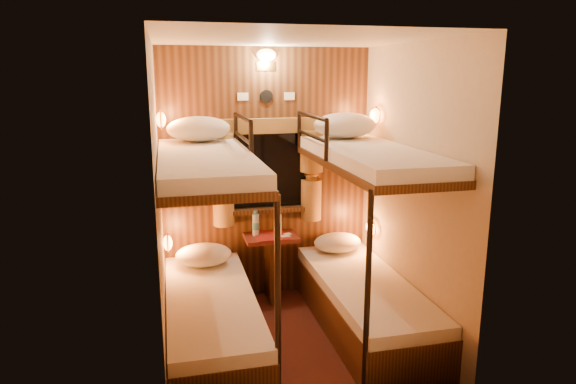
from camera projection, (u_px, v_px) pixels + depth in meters
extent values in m
plane|color=#3C1910|center=(292.00, 341.00, 4.23)|extent=(2.10, 2.10, 0.00)
plane|color=silver|center=(293.00, 39.00, 3.69)|extent=(2.10, 2.10, 0.00)
plane|color=#C6B293|center=(266.00, 175.00, 4.96)|extent=(2.40, 0.00, 2.40)
plane|color=#C6B293|center=(336.00, 242.00, 2.96)|extent=(2.40, 0.00, 2.40)
plane|color=#C6B293|center=(159.00, 208.00, 3.73)|extent=(0.00, 2.40, 2.40)
plane|color=#C6B293|center=(411.00, 193.00, 4.19)|extent=(0.00, 2.40, 2.40)
cube|color=#321C0E|center=(267.00, 175.00, 4.94)|extent=(2.00, 0.03, 2.40)
cube|color=#321C0E|center=(212.00, 327.00, 4.11)|extent=(0.70, 1.90, 0.35)
cube|color=white|center=(211.00, 301.00, 4.06)|extent=(0.68, 1.88, 0.10)
cube|color=#321C0E|center=(206.00, 170.00, 3.82)|extent=(0.70, 1.90, 0.06)
cube|color=white|center=(205.00, 160.00, 3.81)|extent=(0.68, 1.88, 0.10)
cylinder|color=black|center=(278.00, 307.00, 3.21)|extent=(0.04, 0.04, 1.45)
cylinder|color=black|center=(236.00, 131.00, 4.69)|extent=(0.04, 0.04, 0.32)
cylinder|color=black|center=(251.00, 143.00, 3.89)|extent=(0.04, 0.04, 0.32)
cylinder|color=black|center=(242.00, 117.00, 4.26)|extent=(0.04, 0.85, 0.04)
cylinder|color=black|center=(243.00, 138.00, 4.29)|extent=(0.03, 0.85, 0.03)
cube|color=#321C0E|center=(364.00, 310.00, 4.40)|extent=(0.70, 1.90, 0.35)
cube|color=white|center=(365.00, 285.00, 4.35)|extent=(0.68, 1.88, 0.10)
cube|color=#321C0E|center=(369.00, 163.00, 4.12)|extent=(0.70, 1.90, 0.06)
cube|color=white|center=(369.00, 154.00, 4.10)|extent=(0.68, 1.88, 0.10)
cylinder|color=black|center=(367.00, 298.00, 3.35)|extent=(0.04, 0.04, 1.45)
cylinder|color=black|center=(299.00, 130.00, 4.83)|extent=(0.04, 0.04, 0.32)
cylinder|color=black|center=(327.00, 141.00, 4.02)|extent=(0.04, 0.04, 0.32)
cylinder|color=black|center=(312.00, 116.00, 4.39)|extent=(0.04, 0.85, 0.04)
cylinder|color=black|center=(312.00, 136.00, 4.43)|extent=(0.03, 0.85, 0.03)
cube|color=black|center=(267.00, 171.00, 4.91)|extent=(0.98, 0.02, 0.78)
cube|color=black|center=(267.00, 171.00, 4.90)|extent=(0.90, 0.01, 0.70)
cube|color=#321C0E|center=(268.00, 210.00, 4.95)|extent=(1.00, 0.12, 0.04)
cube|color=olive|center=(267.00, 126.00, 4.78)|extent=(1.10, 0.06, 0.14)
cylinder|color=olive|center=(222.00, 154.00, 4.73)|extent=(0.22, 0.22, 0.40)
cylinder|color=olive|center=(223.00, 179.00, 4.78)|extent=(0.11, 0.11, 0.12)
cylinder|color=olive|center=(224.00, 205.00, 4.84)|extent=(0.20, 0.20, 0.40)
torus|color=gold|center=(223.00, 179.00, 4.78)|extent=(0.14, 0.14, 0.02)
cylinder|color=olive|center=(312.00, 151.00, 4.93)|extent=(0.22, 0.22, 0.40)
cylinder|color=olive|center=(311.00, 175.00, 4.98)|extent=(0.11, 0.11, 0.12)
cylinder|color=olive|center=(311.00, 200.00, 5.03)|extent=(0.20, 0.20, 0.40)
torus|color=gold|center=(311.00, 175.00, 4.98)|extent=(0.14, 0.14, 0.02)
cylinder|color=black|center=(266.00, 96.00, 4.76)|extent=(0.12, 0.02, 0.12)
cube|color=silver|center=(243.00, 97.00, 4.71)|extent=(0.10, 0.01, 0.07)
cube|color=silver|center=(289.00, 96.00, 4.80)|extent=(0.10, 0.01, 0.07)
cube|color=gold|center=(266.00, 66.00, 4.69)|extent=(0.18, 0.01, 0.08)
ellipsoid|color=#FFCC8C|center=(266.00, 55.00, 4.65)|extent=(0.18, 0.09, 0.11)
ellipsoid|color=orange|center=(168.00, 243.00, 4.52)|extent=(0.08, 0.20, 0.13)
torus|color=gold|center=(168.00, 243.00, 4.52)|extent=(0.02, 0.17, 0.17)
ellipsoid|color=orange|center=(161.00, 120.00, 4.28)|extent=(0.08, 0.20, 0.13)
torus|color=gold|center=(161.00, 120.00, 4.28)|extent=(0.02, 0.17, 0.17)
ellipsoid|color=orange|center=(371.00, 228.00, 4.95)|extent=(0.08, 0.20, 0.13)
torus|color=gold|center=(371.00, 228.00, 4.95)|extent=(0.02, 0.17, 0.17)
ellipsoid|color=orange|center=(376.00, 116.00, 4.71)|extent=(0.08, 0.20, 0.13)
torus|color=gold|center=(376.00, 116.00, 4.71)|extent=(0.02, 0.17, 0.17)
cube|color=#561F13|center=(271.00, 237.00, 4.89)|extent=(0.50, 0.34, 0.04)
cube|color=#321C0E|center=(271.00, 269.00, 4.97)|extent=(0.08, 0.30, 0.61)
cube|color=maroon|center=(271.00, 235.00, 4.89)|extent=(0.30, 0.34, 0.01)
cylinder|color=#99BFE5|center=(256.00, 225.00, 4.88)|extent=(0.07, 0.07, 0.21)
cylinder|color=teal|center=(256.00, 226.00, 4.88)|extent=(0.07, 0.07, 0.07)
cylinder|color=teal|center=(256.00, 212.00, 4.85)|extent=(0.04, 0.04, 0.03)
cylinder|color=#99BFE5|center=(278.00, 224.00, 4.89)|extent=(0.07, 0.07, 0.20)
cylinder|color=teal|center=(278.00, 225.00, 4.89)|extent=(0.07, 0.07, 0.07)
cylinder|color=teal|center=(278.00, 212.00, 4.86)|extent=(0.04, 0.04, 0.03)
cube|color=silver|center=(285.00, 236.00, 4.86)|extent=(0.10, 0.08, 0.01)
cube|color=silver|center=(287.00, 234.00, 4.93)|extent=(0.08, 0.07, 0.01)
ellipsoid|color=silver|center=(204.00, 255.00, 4.64)|extent=(0.51, 0.36, 0.20)
ellipsoid|color=silver|center=(337.00, 242.00, 5.00)|extent=(0.47, 0.33, 0.18)
ellipsoid|color=silver|center=(199.00, 129.00, 4.39)|extent=(0.54, 0.39, 0.21)
ellipsoid|color=silver|center=(345.00, 125.00, 4.62)|extent=(0.58, 0.41, 0.23)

